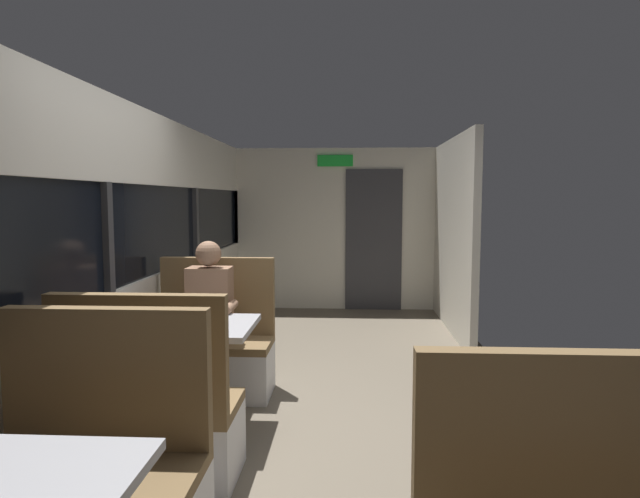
% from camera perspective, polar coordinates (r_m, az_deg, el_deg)
% --- Properties ---
extents(ground_plane, '(3.30, 9.20, 0.02)m').
position_cam_1_polar(ground_plane, '(3.91, -0.17, -18.80)').
color(ground_plane, '#665B4C').
extents(carriage_window_panel_left, '(0.09, 8.48, 2.30)m').
position_cam_1_polar(carriage_window_panel_left, '(3.96, -21.65, -2.02)').
color(carriage_window_panel_left, beige).
rests_on(carriage_window_panel_left, ground_plane).
extents(carriage_end_bulkhead, '(2.90, 0.11, 2.30)m').
position_cam_1_polar(carriage_end_bulkhead, '(7.77, 2.03, 2.00)').
color(carriage_end_bulkhead, beige).
rests_on(carriage_end_bulkhead, ground_plane).
extents(carriage_aisle_panel_right, '(0.08, 2.40, 2.30)m').
position_cam_1_polar(carriage_aisle_panel_right, '(6.70, 13.83, 1.42)').
color(carriage_aisle_panel_right, beige).
rests_on(carriage_aisle_panel_right, ground_plane).
extents(bench_near_window_facing_entry, '(0.95, 0.50, 1.10)m').
position_cam_1_polar(bench_near_window_facing_entry, '(2.74, -22.75, -22.47)').
color(bench_near_window_facing_entry, silver).
rests_on(bench_near_window_facing_entry, ground_plane).
extents(dining_table_mid_window, '(0.90, 0.70, 0.74)m').
position_cam_1_polar(dining_table_mid_window, '(3.85, -13.77, -9.11)').
color(dining_table_mid_window, '#9E9EA3').
rests_on(dining_table_mid_window, ground_plane).
extents(bench_mid_window_facing_end, '(0.95, 0.50, 1.10)m').
position_cam_1_polar(bench_mid_window_facing_end, '(3.32, -17.30, -17.25)').
color(bench_mid_window_facing_end, silver).
rests_on(bench_mid_window_facing_end, ground_plane).
extents(bench_mid_window_facing_entry, '(0.95, 0.50, 1.10)m').
position_cam_1_polar(bench_mid_window_facing_entry, '(4.58, -11.10, -10.75)').
color(bench_mid_window_facing_entry, silver).
rests_on(bench_mid_window_facing_entry, ground_plane).
extents(seated_passenger, '(0.47, 0.55, 1.26)m').
position_cam_1_polar(seated_passenger, '(4.46, -11.38, -8.42)').
color(seated_passenger, '#26262D').
rests_on(seated_passenger, ground_plane).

